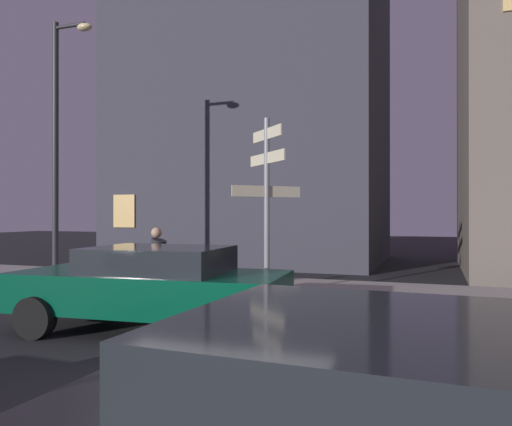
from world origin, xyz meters
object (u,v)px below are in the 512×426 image
(street_lamp, at_px, (60,131))
(cyclist, at_px, (158,269))
(car_far_trailing, at_px, (151,285))
(signpost, at_px, (267,190))

(street_lamp, height_order, cyclist, street_lamp)
(car_far_trailing, xyz_separation_m, cyclist, (-1.14, 2.11, 0.00))
(signpost, distance_m, cyclist, 2.86)
(car_far_trailing, height_order, cyclist, cyclist)
(cyclist, bearing_deg, signpost, 32.45)
(signpost, height_order, street_lamp, street_lamp)
(signpost, bearing_deg, car_far_trailing, -103.76)
(car_far_trailing, bearing_deg, signpost, 76.24)
(street_lamp, relative_size, cyclist, 3.82)
(signpost, relative_size, car_far_trailing, 0.84)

